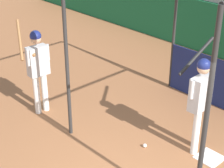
% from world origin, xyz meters
% --- Properties ---
extents(batting_cage, '(3.07, 3.16, 3.22)m').
position_xyz_m(batting_cage, '(-0.72, 3.06, 1.37)').
color(batting_cage, '#282828').
rests_on(batting_cage, ground).
extents(home_plate, '(0.44, 0.44, 0.02)m').
position_xyz_m(home_plate, '(0.14, 2.02, 0.01)').
color(home_plate, white).
rests_on(home_plate, ground).
extents(player_batter, '(0.55, 0.91, 2.01)m').
position_xyz_m(player_batter, '(-0.22, 2.03, 1.13)').
color(player_batter, white).
rests_on(player_batter, ground).
extents(player_waiting, '(0.49, 0.75, 2.10)m').
position_xyz_m(player_waiting, '(-3.32, 0.69, 1.14)').
color(player_waiting, white).
rests_on(player_waiting, ground).
extents(baseball, '(0.07, 0.07, 0.07)m').
position_xyz_m(baseball, '(-0.88, 1.39, 0.04)').
color(baseball, white).
rests_on(baseball, ground).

